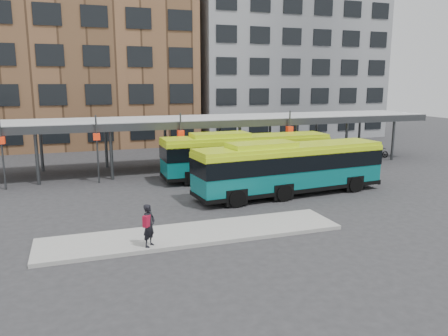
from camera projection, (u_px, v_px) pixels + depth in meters
ground at (273, 208)px, 24.90m from camera, size 120.00×120.00×0.00m
boarding_island at (194, 234)px, 20.33m from camera, size 14.00×3.00×0.18m
canopy at (206, 121)px, 36.05m from camera, size 40.00×6.53×4.80m
building_brick at (72, 46)px, 49.20m from camera, size 26.00×14.00×22.00m
building_grey at (280, 59)px, 57.77m from camera, size 24.00×14.00×20.00m
bus_front at (290, 167)px, 27.47m from camera, size 12.74×3.80×3.46m
bus_rear at (246, 154)px, 32.27m from camera, size 12.55×2.87×3.46m
pedestrian at (149, 225)px, 18.38m from camera, size 0.77×0.80×1.84m
bike_rack at (349, 154)px, 40.23m from camera, size 7.52×1.37×1.07m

